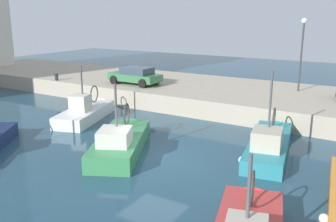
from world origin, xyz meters
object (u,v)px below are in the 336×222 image
(fishing_boat_teal, at_px, (269,148))
(fishing_boat_green, at_px, (122,147))
(parked_car_green, at_px, (135,75))
(quay_streetlamp, at_px, (302,43))
(mooring_bollard_mid, at_px, (56,77))
(fishing_boat_white, at_px, (88,116))

(fishing_boat_teal, xyz_separation_m, fishing_boat_green, (-3.50, 6.07, -0.02))
(parked_car_green, relative_size, quay_streetlamp, 0.82)
(fishing_boat_teal, bearing_deg, parked_car_green, 65.48)
(fishing_boat_teal, relative_size, quay_streetlamp, 1.48)
(fishing_boat_green, bearing_deg, mooring_bollard_mid, 59.81)
(parked_car_green, xyz_separation_m, quay_streetlamp, (3.76, -10.89, 2.59))
(fishing_boat_green, height_order, parked_car_green, fishing_boat_green)
(fishing_boat_white, relative_size, mooring_bollard_mid, 11.18)
(quay_streetlamp, bearing_deg, fishing_boat_green, 157.55)
(fishing_boat_white, xyz_separation_m, quay_streetlamp, (9.35, -10.49, 4.35))
(parked_car_green, distance_m, quay_streetlamp, 11.81)
(fishing_boat_teal, relative_size, parked_car_green, 1.79)
(fishing_boat_teal, distance_m, parked_car_green, 13.02)
(mooring_bollard_mid, bearing_deg, parked_car_green, -73.29)
(fishing_boat_white, height_order, fishing_boat_green, fishing_boat_green)
(mooring_bollard_mid, distance_m, quay_streetlamp, 18.34)
(fishing_boat_green, distance_m, quay_streetlamp, 14.33)
(fishing_boat_white, distance_m, parked_car_green, 5.88)
(fishing_boat_white, bearing_deg, mooring_bollard_mid, 61.08)
(mooring_bollard_mid, height_order, quay_streetlamp, quay_streetlamp)
(parked_car_green, xyz_separation_m, mooring_bollard_mid, (-1.89, 6.30, -0.39))
(parked_car_green, bearing_deg, fishing_boat_white, -175.89)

